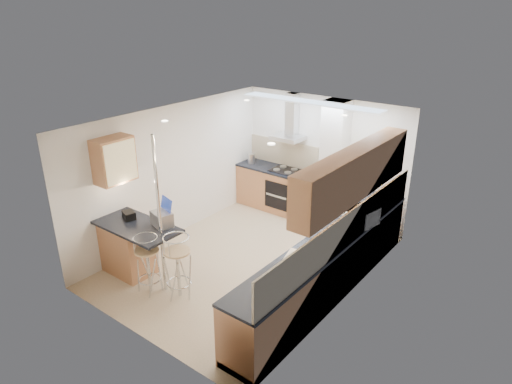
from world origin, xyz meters
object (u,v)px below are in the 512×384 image
Objects in this scene: laptop at (162,219)px; bread_bin at (297,263)px; bar_stool_near at (148,264)px; bar_stool_end at (178,267)px; microwave at (361,217)px.

laptop is 0.90× the size of bread_bin.
laptop reaches higher than bread_bin.
bar_stool_end reaches higher than bar_stool_near.
laptop is at bearing 88.16° from bar_stool_end.
bar_stool_near is 2.56× the size of bread_bin.
bread_bin is (1.79, 0.45, 0.51)m from bar_stool_end.
microwave is 2.92m from bar_stool_end.
microwave is 1.39× the size of bread_bin.
microwave is at bearing 71.66° from bread_bin.
laptop reaches higher than bar_stool_end.
laptop is 0.72m from bar_stool_near.
laptop is 2.35m from bread_bin.
bar_stool_end is at bearing 179.40° from bread_bin.
bar_stool_end is (0.54, -0.22, -0.54)m from laptop.
bar_stool_near is 0.93× the size of bar_stool_end.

